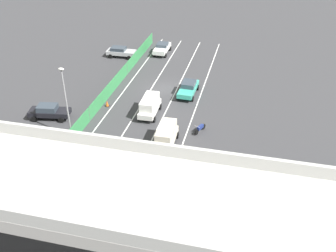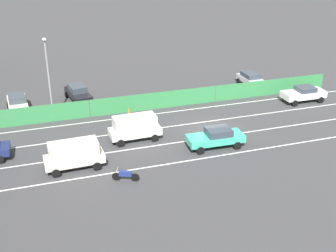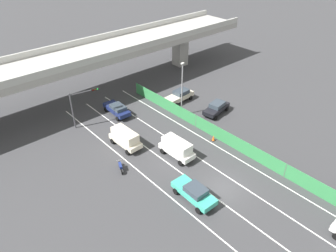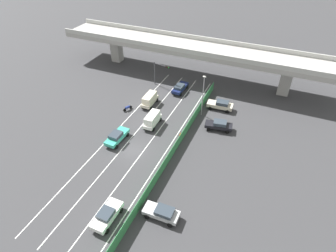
{
  "view_description": "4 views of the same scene",
  "coord_description": "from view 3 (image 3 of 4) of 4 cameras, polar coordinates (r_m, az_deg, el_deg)",
  "views": [
    {
      "loc": [
        -10.81,
        42.83,
        21.93
      ],
      "look_at": [
        -2.99,
        10.37,
        1.07
      ],
      "focal_mm": 41.08,
      "sensor_mm": 36.0,
      "label": 1
    },
    {
      "loc": [
        -32.31,
        14.38,
        16.47
      ],
      "look_at": [
        -0.64,
        4.1,
        1.16
      ],
      "focal_mm": 46.71,
      "sensor_mm": 36.0,
      "label": 2
    },
    {
      "loc": [
        -19.42,
        -13.62,
        22.4
      ],
      "look_at": [
        2.4,
        11.02,
        0.98
      ],
      "focal_mm": 33.67,
      "sensor_mm": 36.0,
      "label": 3
    },
    {
      "loc": [
        17.5,
        -26.52,
        28.85
      ],
      "look_at": [
        2.98,
        6.57,
        0.85
      ],
      "focal_mm": 29.81,
      "sensor_mm": 36.0,
      "label": 4
    }
  ],
  "objects": [
    {
      "name": "parked_sedan_dark",
      "position": [
        43.91,
        8.78,
        3.31
      ],
      "size": [
        4.68,
        2.53,
        1.63
      ],
      "color": "black",
      "rests_on": "ground"
    },
    {
      "name": "lane_line_mid_right",
      "position": [
        35.05,
        7.51,
        -7.01
      ],
      "size": [
        0.14,
        42.52,
        0.01
      ],
      "primitive_type": "cube",
      "color": "silver",
      "rests_on": "ground"
    },
    {
      "name": "car_van_white",
      "position": [
        35.25,
        1.6,
        -3.9
      ],
      "size": [
        2.03,
        4.35,
        2.14
      ],
      "color": "silver",
      "rests_on": "ground"
    },
    {
      "name": "green_fence",
      "position": [
        37.37,
        12.16,
        -3.02
      ],
      "size": [
        0.1,
        38.62,
        1.7
      ],
      "color": "#338447",
      "rests_on": "ground"
    },
    {
      "name": "motorcycle",
      "position": [
        34.22,
        -8.61,
        -7.27
      ],
      "size": [
        0.93,
        1.83,
        0.93
      ],
      "color": "black",
      "rests_on": "ground"
    },
    {
      "name": "car_sedan_navy",
      "position": [
        43.71,
        -9.22,
        3.07
      ],
      "size": [
        2.12,
        4.71,
        1.52
      ],
      "color": "navy",
      "rests_on": "ground"
    },
    {
      "name": "traffic_light",
      "position": [
        40.94,
        -15.31,
        4.46
      ],
      "size": [
        3.78,
        0.92,
        4.99
      ],
      "color": "#47474C",
      "rests_on": "ground"
    },
    {
      "name": "street_lamp",
      "position": [
        41.28,
        2.57,
        7.49
      ],
      "size": [
        0.6,
        0.36,
        7.66
      ],
      "color": "gray",
      "rests_on": "ground"
    },
    {
      "name": "car_van_cream",
      "position": [
        37.14,
        -7.77,
        -2.08
      ],
      "size": [
        2.06,
        4.42,
        2.14
      ],
      "color": "beige",
      "rests_on": "ground"
    },
    {
      "name": "lane_line_mid_left",
      "position": [
        33.22,
        3.75,
        -9.42
      ],
      "size": [
        0.14,
        42.52,
        0.01
      ],
      "primitive_type": "cube",
      "color": "silver",
      "rests_on": "ground"
    },
    {
      "name": "traffic_cone",
      "position": [
        38.59,
        8.23,
        -2.18
      ],
      "size": [
        0.47,
        0.47,
        0.74
      ],
      "color": "orange",
      "rests_on": "ground"
    },
    {
      "name": "lane_line_right_edge",
      "position": [
        37.06,
        10.85,
        -4.82
      ],
      "size": [
        0.14,
        42.52,
        0.01
      ],
      "primitive_type": "cube",
      "color": "silver",
      "rests_on": "ground"
    },
    {
      "name": "lane_line_left_edge",
      "position": [
        31.62,
        -0.48,
        -12.04
      ],
      "size": [
        0.14,
        42.52,
        0.01
      ],
      "primitive_type": "cube",
      "color": "silver",
      "rests_on": "ground"
    },
    {
      "name": "ground_plane",
      "position": [
        32.62,
        9.9,
        -10.94
      ],
      "size": [
        300.0,
        300.0,
        0.0
      ],
      "primitive_type": "plane",
      "color": "#38383A"
    },
    {
      "name": "elevated_overpass",
      "position": [
        47.55,
        -15.02,
        11.62
      ],
      "size": [
        59.66,
        8.06,
        7.52
      ],
      "color": "#A09E99",
      "rests_on": "ground"
    },
    {
      "name": "car_taxi_teal",
      "position": [
        30.54,
        4.78,
        -11.87
      ],
      "size": [
        2.14,
        4.71,
        1.61
      ],
      "color": "teal",
      "rests_on": "ground"
    },
    {
      "name": "parked_sedan_cream",
      "position": [
        46.51,
        2.16,
        5.55
      ],
      "size": [
        4.72,
        2.21,
        1.71
      ],
      "color": "beige",
      "rests_on": "ground"
    }
  ]
}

